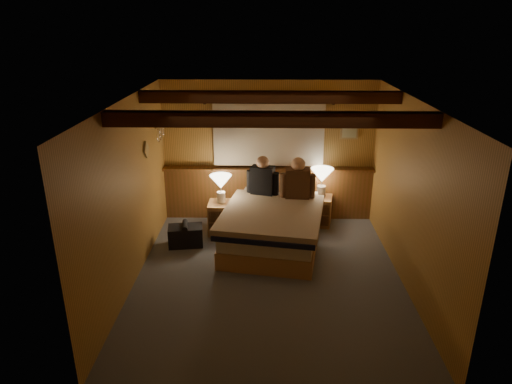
{
  "coord_description": "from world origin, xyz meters",
  "views": [
    {
      "loc": [
        -0.06,
        -5.44,
        3.31
      ],
      "look_at": [
        -0.18,
        0.4,
        1.1
      ],
      "focal_mm": 32.0,
      "sensor_mm": 36.0,
      "label": 1
    }
  ],
  "objects_px": {
    "lamp_right": "(322,177)",
    "person_left": "(263,178)",
    "nightstand_right": "(318,210)",
    "duffel_bag": "(186,235)",
    "nightstand_left": "(223,218)",
    "person_right": "(298,181)",
    "lamp_left": "(221,183)",
    "bed": "(273,227)"
  },
  "relations": [
    {
      "from": "lamp_left",
      "to": "duffel_bag",
      "type": "distance_m",
      "value": 1.0
    },
    {
      "from": "lamp_left",
      "to": "lamp_right",
      "type": "distance_m",
      "value": 1.7
    },
    {
      "from": "person_right",
      "to": "duffel_bag",
      "type": "relative_size",
      "value": 1.22
    },
    {
      "from": "nightstand_right",
      "to": "person_left",
      "type": "xyz_separation_m",
      "value": [
        -0.95,
        -0.2,
        0.65
      ]
    },
    {
      "from": "nightstand_left",
      "to": "nightstand_right",
      "type": "bearing_deg",
      "value": 13.01
    },
    {
      "from": "person_left",
      "to": "duffel_bag",
      "type": "relative_size",
      "value": 1.17
    },
    {
      "from": "nightstand_right",
      "to": "person_right",
      "type": "bearing_deg",
      "value": -125.94
    },
    {
      "from": "nightstand_right",
      "to": "nightstand_left",
      "type": "bearing_deg",
      "value": -155.81
    },
    {
      "from": "lamp_right",
      "to": "nightstand_right",
      "type": "bearing_deg",
      "value": -144.74
    },
    {
      "from": "bed",
      "to": "nightstand_left",
      "type": "distance_m",
      "value": 0.95
    },
    {
      "from": "person_right",
      "to": "duffel_bag",
      "type": "height_order",
      "value": "person_right"
    },
    {
      "from": "person_right",
      "to": "nightstand_right",
      "type": "bearing_deg",
      "value": 45.81
    },
    {
      "from": "nightstand_right",
      "to": "duffel_bag",
      "type": "xyz_separation_m",
      "value": [
        -2.14,
        -0.84,
        -0.08
      ]
    },
    {
      "from": "nightstand_left",
      "to": "person_right",
      "type": "distance_m",
      "value": 1.36
    },
    {
      "from": "bed",
      "to": "duffel_bag",
      "type": "relative_size",
      "value": 3.66
    },
    {
      "from": "nightstand_left",
      "to": "lamp_left",
      "type": "relative_size",
      "value": 1.13
    },
    {
      "from": "nightstand_right",
      "to": "duffel_bag",
      "type": "relative_size",
      "value": 0.92
    },
    {
      "from": "nightstand_right",
      "to": "lamp_right",
      "type": "bearing_deg",
      "value": 46.47
    },
    {
      "from": "lamp_left",
      "to": "person_right",
      "type": "height_order",
      "value": "person_right"
    },
    {
      "from": "nightstand_left",
      "to": "person_left",
      "type": "distance_m",
      "value": 0.92
    },
    {
      "from": "lamp_left",
      "to": "person_right",
      "type": "xyz_separation_m",
      "value": [
        1.23,
        -0.03,
        0.06
      ]
    },
    {
      "from": "nightstand_left",
      "to": "lamp_right",
      "type": "height_order",
      "value": "lamp_right"
    },
    {
      "from": "nightstand_right",
      "to": "person_left",
      "type": "relative_size",
      "value": 0.79
    },
    {
      "from": "bed",
      "to": "person_right",
      "type": "xyz_separation_m",
      "value": [
        0.4,
        0.5,
        0.58
      ]
    },
    {
      "from": "person_right",
      "to": "duffel_bag",
      "type": "xyz_separation_m",
      "value": [
        -1.75,
        -0.48,
        -0.74
      ]
    },
    {
      "from": "person_left",
      "to": "duffel_bag",
      "type": "bearing_deg",
      "value": -136.7
    },
    {
      "from": "duffel_bag",
      "to": "person_left",
      "type": "bearing_deg",
      "value": 19.79
    },
    {
      "from": "nightstand_left",
      "to": "duffel_bag",
      "type": "relative_size",
      "value": 0.92
    },
    {
      "from": "lamp_right",
      "to": "person_left",
      "type": "height_order",
      "value": "person_left"
    },
    {
      "from": "person_right",
      "to": "duffel_bag",
      "type": "bearing_deg",
      "value": -161.64
    },
    {
      "from": "person_left",
      "to": "person_right",
      "type": "xyz_separation_m",
      "value": [
        0.56,
        -0.16,
        0.01
      ]
    },
    {
      "from": "lamp_left",
      "to": "person_left",
      "type": "distance_m",
      "value": 0.69
    },
    {
      "from": "lamp_left",
      "to": "duffel_bag",
      "type": "bearing_deg",
      "value": -135.57
    },
    {
      "from": "bed",
      "to": "person_right",
      "type": "distance_m",
      "value": 0.86
    },
    {
      "from": "lamp_right",
      "to": "duffel_bag",
      "type": "height_order",
      "value": "lamp_right"
    },
    {
      "from": "nightstand_right",
      "to": "lamp_left",
      "type": "distance_m",
      "value": 1.75
    },
    {
      "from": "lamp_left",
      "to": "duffel_bag",
      "type": "height_order",
      "value": "lamp_left"
    },
    {
      "from": "nightstand_left",
      "to": "duffel_bag",
      "type": "height_order",
      "value": "nightstand_left"
    },
    {
      "from": "nightstand_right",
      "to": "lamp_right",
      "type": "xyz_separation_m",
      "value": [
        0.05,
        0.03,
        0.6
      ]
    },
    {
      "from": "nightstand_right",
      "to": "person_right",
      "type": "xyz_separation_m",
      "value": [
        -0.39,
        -0.36,
        0.66
      ]
    },
    {
      "from": "nightstand_right",
      "to": "duffel_bag",
      "type": "distance_m",
      "value": 2.3
    },
    {
      "from": "person_left",
      "to": "duffel_bag",
      "type": "distance_m",
      "value": 1.54
    }
  ]
}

